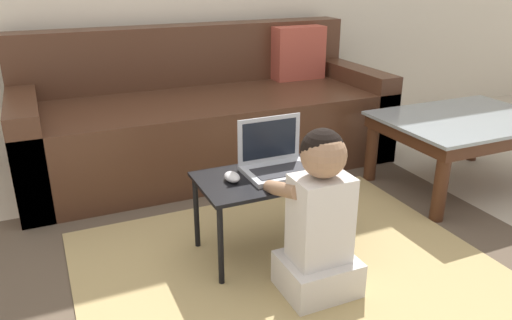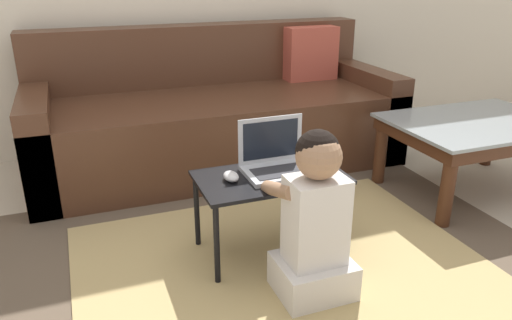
{
  "view_description": "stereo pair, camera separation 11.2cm",
  "coord_description": "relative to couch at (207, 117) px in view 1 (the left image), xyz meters",
  "views": [
    {
      "loc": [
        -0.76,
        -1.6,
        1.22
      ],
      "look_at": [
        0.05,
        0.22,
        0.43
      ],
      "focal_mm": 35.0,
      "sensor_mm": 36.0,
      "label": 1
    },
    {
      "loc": [
        -0.66,
        -1.64,
        1.22
      ],
      "look_at": [
        0.05,
        0.22,
        0.43
      ],
      "focal_mm": 35.0,
      "sensor_mm": 36.0,
      "label": 2
    }
  ],
  "objects": [
    {
      "name": "coffee_table",
      "position": [
        1.2,
        -0.97,
        0.06
      ],
      "size": [
        0.93,
        0.68,
        0.42
      ],
      "color": "gray",
      "rests_on": "ground_plane"
    },
    {
      "name": "ground_plane",
      "position": [
        -0.2,
        -1.34,
        -0.3
      ],
      "size": [
        16.0,
        16.0,
        0.0
      ],
      "primitive_type": "plane",
      "color": "beige"
    },
    {
      "name": "person_seated",
      "position": [
        -0.06,
        -1.51,
        0.02
      ],
      "size": [
        0.29,
        0.37,
        0.68
      ],
      "color": "silver",
      "rests_on": "ground_plane"
    },
    {
      "name": "laptop_desk",
      "position": [
        -0.1,
        -1.17,
        0.03
      ],
      "size": [
        0.63,
        0.36,
        0.37
      ],
      "color": "black",
      "rests_on": "ground_plane"
    },
    {
      "name": "couch",
      "position": [
        0.0,
        0.0,
        0.0
      ],
      "size": [
        2.25,
        0.93,
        0.84
      ],
      "color": "#4C2D1E",
      "rests_on": "ground_plane"
    },
    {
      "name": "area_rug",
      "position": [
        -0.1,
        -1.34,
        -0.29
      ],
      "size": [
        2.38,
        1.94,
        0.01
      ],
      "color": "brown",
      "rests_on": "ground_plane"
    },
    {
      "name": "laptop",
      "position": [
        -0.06,
        -1.14,
        0.11
      ],
      "size": [
        0.3,
        0.22,
        0.23
      ],
      "color": "#B7BCC6",
      "rests_on": "laptop_desk"
    },
    {
      "name": "computer_mouse",
      "position": [
        -0.28,
        -1.15,
        0.09
      ],
      "size": [
        0.06,
        0.1,
        0.04
      ],
      "color": "silver",
      "rests_on": "laptop_desk"
    }
  ]
}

